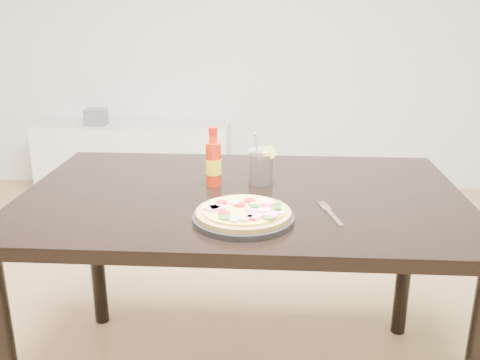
# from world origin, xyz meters

# --- Properties ---
(dining_table) EXTENTS (1.40, 0.90, 0.75)m
(dining_table) POSITION_xyz_m (0.13, -0.05, 0.67)
(dining_table) COLOR black
(dining_table) RESTS_ON ground
(plate) EXTENTS (0.28, 0.28, 0.02)m
(plate) POSITION_xyz_m (0.15, -0.29, 0.76)
(plate) COLOR black
(plate) RESTS_ON dining_table
(pizza) EXTENTS (0.26, 0.26, 0.03)m
(pizza) POSITION_xyz_m (0.15, -0.30, 0.78)
(pizza) COLOR tan
(pizza) RESTS_ON plate
(hot_sauce_bottle) EXTENTS (0.05, 0.05, 0.20)m
(hot_sauce_bottle) POSITION_xyz_m (0.03, 0.01, 0.83)
(hot_sauce_bottle) COLOR red
(hot_sauce_bottle) RESTS_ON dining_table
(cola_cup) EXTENTS (0.09, 0.09, 0.18)m
(cola_cup) POSITION_xyz_m (0.19, 0.04, 0.80)
(cola_cup) COLOR black
(cola_cup) RESTS_ON dining_table
(fork) EXTENTS (0.06, 0.19, 0.00)m
(fork) POSITION_xyz_m (0.39, -0.22, 0.75)
(fork) COLOR silver
(fork) RESTS_ON dining_table
(media_console) EXTENTS (1.40, 0.34, 0.50)m
(media_console) POSITION_xyz_m (-0.80, 2.07, 0.25)
(media_console) COLOR white
(media_console) RESTS_ON ground
(cd_stack) EXTENTS (0.14, 0.12, 0.11)m
(cd_stack) POSITION_xyz_m (-1.05, 2.05, 0.56)
(cd_stack) COLOR slate
(cd_stack) RESTS_ON media_console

